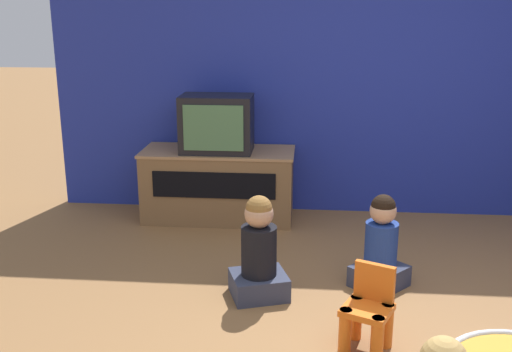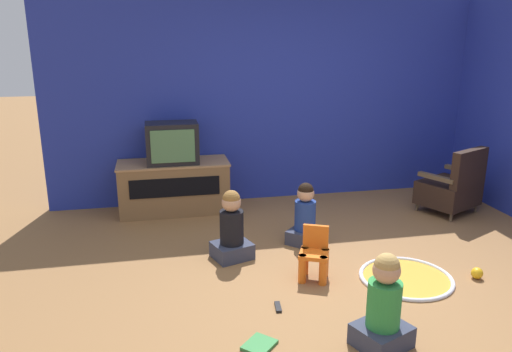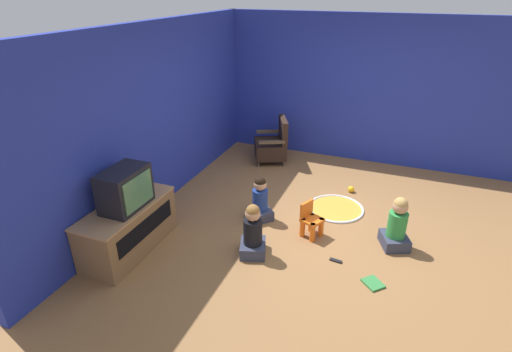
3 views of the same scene
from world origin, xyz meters
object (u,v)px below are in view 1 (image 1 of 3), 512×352
Objects in this scene: tv_cabinet at (219,183)px; yellow_kid_chair at (368,315)px; child_watching_right at (381,247)px; child_watching_center at (259,254)px; television at (217,124)px.

tv_cabinet reaches higher than yellow_kid_chair.
child_watching_right is (1.28, -1.25, -0.04)m from tv_cabinet.
child_watching_right is (0.80, 0.21, -0.02)m from child_watching_center.
child_watching_center reaches higher than tv_cabinet.
television reaches higher than child_watching_right.
child_watching_right is at bearing -3.81° from child_watching_center.
television is at bearing -90.00° from tv_cabinet.
child_watching_center is (0.48, -1.42, -0.57)m from television.
yellow_kid_chair is at bearing -147.62° from child_watching_right.
child_watching_center is at bearing 163.39° from yellow_kid_chair.
child_watching_center is at bearing -71.26° from television.
child_watching_center is at bearing 148.25° from child_watching_right.
television is 0.93× the size of child_watching_right.
tv_cabinet is 2.81× the size of yellow_kid_chair.
child_watching_center is (0.48, -1.46, -0.03)m from tv_cabinet.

